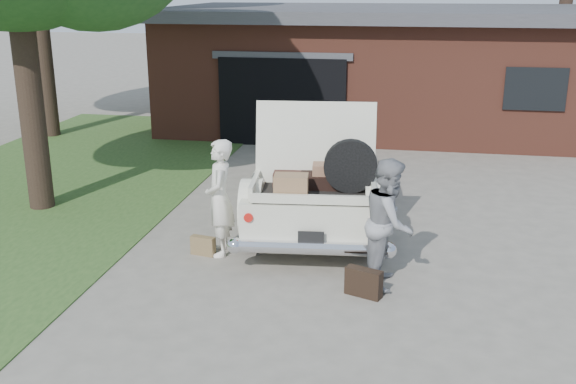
# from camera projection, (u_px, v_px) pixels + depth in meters

# --- Properties ---
(ground) EXTENTS (90.00, 90.00, 0.00)m
(ground) POSITION_uv_depth(u_px,v_px,m) (280.00, 280.00, 9.37)
(ground) COLOR gray
(ground) RESTS_ON ground
(grass_strip) EXTENTS (6.00, 16.00, 0.02)m
(grass_strip) POSITION_uv_depth(u_px,v_px,m) (33.00, 194.00, 13.13)
(grass_strip) COLOR #2D4C1E
(grass_strip) RESTS_ON ground
(house) EXTENTS (12.80, 7.80, 3.30)m
(house) POSITION_uv_depth(u_px,v_px,m) (389.00, 65.00, 19.49)
(house) COLOR brown
(house) RESTS_ON ground
(sedan) EXTENTS (2.64, 5.68, 2.27)m
(sedan) POSITION_uv_depth(u_px,v_px,m) (319.00, 170.00, 11.81)
(sedan) COLOR silver
(sedan) RESTS_ON ground
(woman_left) EXTENTS (0.56, 0.73, 1.78)m
(woman_left) POSITION_uv_depth(u_px,v_px,m) (220.00, 198.00, 10.03)
(woman_left) COLOR white
(woman_left) RESTS_ON ground
(woman_right) EXTENTS (0.73, 0.91, 1.76)m
(woman_right) POSITION_uv_depth(u_px,v_px,m) (389.00, 222.00, 9.03)
(woman_right) COLOR gray
(woman_right) RESTS_ON ground
(suitcase_left) EXTENTS (0.40, 0.19, 0.29)m
(suitcase_left) POSITION_uv_depth(u_px,v_px,m) (203.00, 246.00, 10.20)
(suitcase_left) COLOR olive
(suitcase_left) RESTS_ON ground
(suitcase_right) EXTENTS (0.52, 0.33, 0.38)m
(suitcase_right) POSITION_uv_depth(u_px,v_px,m) (364.00, 283.00, 8.84)
(suitcase_right) COLOR black
(suitcase_right) RESTS_ON ground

